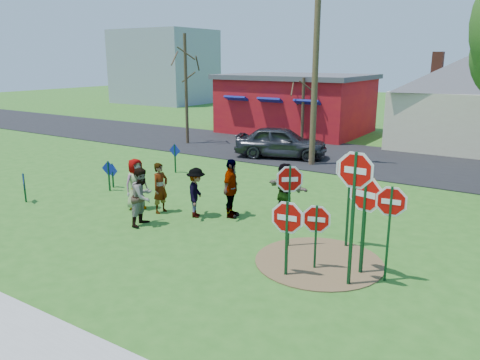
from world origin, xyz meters
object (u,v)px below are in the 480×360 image
object	(u,v)px
person_b	(160,188)
person_a	(136,184)
stop_sign_b	(350,177)
stop_sign_c	(354,188)
utility_pole	(316,62)
stop_sign_a	(287,223)
suv	(281,142)
stop_sign_d	(390,210)

from	to	relation	value
person_b	person_a	bearing A→B (deg)	102.89
stop_sign_b	stop_sign_c	size ratio (longest dim) A/B	0.84
utility_pole	stop_sign_b	bearing A→B (deg)	-60.37
person_a	utility_pole	size ratio (longest dim) A/B	0.19
stop_sign_a	person_a	distance (m)	6.80
stop_sign_b	suv	world-z (taller)	stop_sign_b
stop_sign_d	utility_pole	size ratio (longest dim) A/B	0.26
stop_sign_b	utility_pole	size ratio (longest dim) A/B	0.30
stop_sign_c	person_a	bearing A→B (deg)	172.93
suv	stop_sign_a	bearing A→B (deg)	-169.97
utility_pole	stop_sign_d	bearing A→B (deg)	-57.66
suv	person_a	bearing A→B (deg)	160.62
stop_sign_b	stop_sign_c	bearing A→B (deg)	-74.84
stop_sign_b	suv	bearing A→B (deg)	120.02
person_a	utility_pole	world-z (taller)	utility_pole
stop_sign_a	person_b	distance (m)	5.96
person_a	person_b	distance (m)	0.95
stop_sign_d	person_a	world-z (taller)	stop_sign_d
stop_sign_b	person_a	bearing A→B (deg)	178.77
person_a	suv	xyz separation A→B (m)	(0.16, 10.04, -0.04)
stop_sign_b	suv	distance (m)	11.73
stop_sign_a	person_a	world-z (taller)	stop_sign_a
stop_sign_a	person_b	world-z (taller)	stop_sign_a
stop_sign_c	person_b	world-z (taller)	stop_sign_c
stop_sign_a	suv	world-z (taller)	stop_sign_a
stop_sign_a	stop_sign_c	xyz separation A→B (m)	(1.41, 0.34, 0.97)
stop_sign_c	suv	size ratio (longest dim) A/B	0.70
stop_sign_a	utility_pole	world-z (taller)	utility_pole
stop_sign_a	stop_sign_b	world-z (taller)	stop_sign_b
utility_pole	stop_sign_a	bearing A→B (deg)	-68.52
person_b	utility_pole	xyz separation A→B (m)	(1.24, 9.22, 3.93)
stop_sign_b	stop_sign_d	xyz separation A→B (m)	(1.46, -1.42, -0.24)
stop_sign_a	stop_sign_d	bearing A→B (deg)	17.85
stop_sign_b	person_a	distance (m)	7.24
stop_sign_c	stop_sign_d	size ratio (longest dim) A/B	1.36
stop_sign_d	person_b	world-z (taller)	stop_sign_d
stop_sign_d	suv	world-z (taller)	stop_sign_d
stop_sign_d	stop_sign_c	bearing A→B (deg)	-141.17
stop_sign_b	stop_sign_c	distance (m)	2.28
suv	person_b	bearing A→B (deg)	166.01
person_b	utility_pole	bearing A→B (deg)	-4.96
stop_sign_c	person_b	distance (m)	7.35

